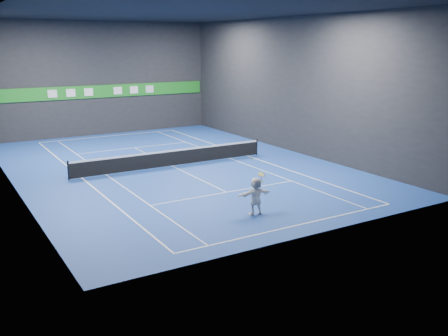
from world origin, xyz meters
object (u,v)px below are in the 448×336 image
player (256,196)px  tennis_ball (252,158)px  tennis_racket (262,176)px  tennis_net (172,157)px

player → tennis_ball: 1.68m
player → tennis_racket: (0.33, 0.05, 0.84)m
tennis_ball → tennis_racket: (0.48, -0.08, -0.83)m
tennis_ball → tennis_net: tennis_ball is taller
tennis_ball → tennis_net: size_ratio=0.01×
player → tennis_ball: tennis_ball is taller
tennis_net → tennis_ball: bearing=-94.6°
tennis_net → player: bearing=-93.6°
player → tennis_racket: tennis_racket is taller
player → tennis_racket: 0.91m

